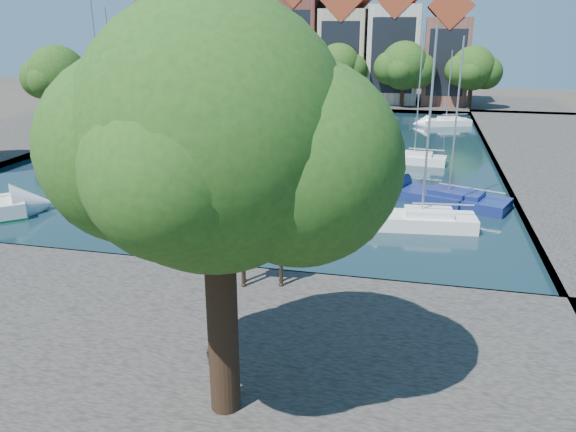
% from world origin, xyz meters
% --- Properties ---
extents(ground, '(160.00, 160.00, 0.00)m').
position_xyz_m(ground, '(0.00, 0.00, 0.00)').
color(ground, '#38332B').
rests_on(ground, ground).
extents(water_basin, '(38.00, 50.00, 0.08)m').
position_xyz_m(water_basin, '(0.00, 24.00, 0.04)').
color(water_basin, black).
rests_on(water_basin, ground).
extents(near_quay, '(50.00, 14.00, 0.50)m').
position_xyz_m(near_quay, '(0.00, -7.00, 0.25)').
color(near_quay, '#47433D').
rests_on(near_quay, ground).
extents(far_quay, '(60.00, 16.00, 0.50)m').
position_xyz_m(far_quay, '(0.00, 56.00, 0.25)').
color(far_quay, '#47433D').
rests_on(far_quay, ground).
extents(left_quay, '(14.00, 52.00, 0.50)m').
position_xyz_m(left_quay, '(-25.00, 24.00, 0.25)').
color(left_quay, '#47433D').
rests_on(left_quay, ground).
extents(plane_tree, '(8.32, 6.40, 10.62)m').
position_xyz_m(plane_tree, '(7.62, -9.01, 7.67)').
color(plane_tree, '#332114').
rests_on(plane_tree, near_quay).
extents(townhouse_west_end, '(5.44, 9.18, 14.93)m').
position_xyz_m(townhouse_west_end, '(-23.00, 55.99, 7.36)').
color(townhouse_west_end, '#885D4A').
rests_on(townhouse_west_end, far_quay).
extents(townhouse_west_mid, '(5.94, 9.18, 16.79)m').
position_xyz_m(townhouse_west_mid, '(-17.00, 55.99, 8.23)').
color(townhouse_west_mid, beige).
rests_on(townhouse_west_mid, far_quay).
extents(townhouse_west_inner, '(6.43, 9.18, 15.15)m').
position_xyz_m(townhouse_west_inner, '(-10.50, 55.99, 7.35)').
color(townhouse_west_inner, beige).
rests_on(townhouse_west_inner, far_quay).
extents(townhouse_center, '(5.44, 9.18, 16.93)m').
position_xyz_m(townhouse_center, '(-4.00, 55.99, 8.36)').
color(townhouse_center, brown).
rests_on(townhouse_center, far_quay).
extents(townhouse_east_inner, '(5.94, 9.18, 15.79)m').
position_xyz_m(townhouse_east_inner, '(2.00, 55.99, 7.73)').
color(townhouse_east_inner, tan).
rests_on(townhouse_east_inner, far_quay).
extents(townhouse_east_mid, '(6.43, 9.18, 16.65)m').
position_xyz_m(townhouse_east_mid, '(8.50, 55.99, 8.10)').
color(townhouse_east_mid, beige).
rests_on(townhouse_east_mid, far_quay).
extents(townhouse_east_end, '(5.44, 9.18, 14.43)m').
position_xyz_m(townhouse_east_end, '(15.00, 55.99, 7.11)').
color(townhouse_east_end, brown).
rests_on(townhouse_east_end, far_quay).
extents(far_tree_far_west, '(7.28, 5.60, 7.68)m').
position_xyz_m(far_tree_far_west, '(-21.90, 50.49, 5.18)').
color(far_tree_far_west, '#332114').
rests_on(far_tree_far_west, far_quay).
extents(far_tree_west, '(6.76, 5.20, 7.36)m').
position_xyz_m(far_tree_west, '(-13.91, 50.49, 5.08)').
color(far_tree_west, '#332114').
rests_on(far_tree_west, far_quay).
extents(far_tree_mid_west, '(7.80, 6.00, 8.00)m').
position_xyz_m(far_tree_mid_west, '(-5.89, 50.49, 5.29)').
color(far_tree_mid_west, '#332114').
rests_on(far_tree_mid_west, far_quay).
extents(far_tree_mid_east, '(7.02, 5.40, 7.52)m').
position_xyz_m(far_tree_mid_east, '(2.10, 50.49, 5.13)').
color(far_tree_mid_east, '#332114').
rests_on(far_tree_mid_east, far_quay).
extents(far_tree_east, '(7.54, 5.80, 7.84)m').
position_xyz_m(far_tree_east, '(10.11, 50.49, 5.24)').
color(far_tree_east, '#332114').
rests_on(far_tree_east, far_quay).
extents(far_tree_far_east, '(6.76, 5.20, 7.36)m').
position_xyz_m(far_tree_far_east, '(18.09, 50.49, 5.08)').
color(far_tree_far_east, '#332114').
rests_on(far_tree_far_east, far_quay).
extents(side_tree_left_far, '(7.28, 5.60, 7.88)m').
position_xyz_m(side_tree_left_far, '(-21.90, 27.99, 5.38)').
color(side_tree_left_far, '#332114').
rests_on(side_tree_left_far, left_quay).
extents(giraffe_statue, '(3.25, 1.13, 4.68)m').
position_xyz_m(giraffe_statue, '(6.26, -1.56, 2.80)').
color(giraffe_statue, '#34271A').
rests_on(giraffe_statue, near_quay).
extents(sailboat_left_b, '(7.49, 4.94, 12.44)m').
position_xyz_m(sailboat_left_b, '(-12.00, 18.68, 0.64)').
color(sailboat_left_b, navy).
rests_on(sailboat_left_b, water_basin).
extents(sailboat_left_c, '(6.99, 4.14, 11.54)m').
position_xyz_m(sailboat_left_c, '(-15.00, 25.79, 0.68)').
color(sailboat_left_c, white).
rests_on(sailboat_left_c, water_basin).
extents(sailboat_left_d, '(6.03, 2.35, 8.30)m').
position_xyz_m(sailboat_left_d, '(-14.24, 30.03, 0.61)').
color(sailboat_left_d, silver).
rests_on(sailboat_left_d, water_basin).
extents(sailboat_left_e, '(4.72, 3.08, 9.61)m').
position_xyz_m(sailboat_left_e, '(-15.00, 36.44, 0.59)').
color(sailboat_left_e, silver).
rests_on(sailboat_left_e, water_basin).
extents(sailboat_right_a, '(5.75, 2.53, 10.16)m').
position_xyz_m(sailboat_right_a, '(12.60, 7.66, 0.66)').
color(sailboat_right_a, white).
rests_on(sailboat_right_a, water_basin).
extents(sailboat_right_b, '(7.27, 4.72, 9.58)m').
position_xyz_m(sailboat_right_b, '(14.17, 12.35, 0.55)').
color(sailboat_right_b, navy).
rests_on(sailboat_right_b, water_basin).
extents(sailboat_right_c, '(4.89, 2.17, 9.78)m').
position_xyz_m(sailboat_right_c, '(12.00, 22.29, 0.58)').
color(sailboat_right_c, white).
rests_on(sailboat_right_c, water_basin).
extents(sailboat_right_d, '(5.34, 3.39, 7.64)m').
position_xyz_m(sailboat_right_d, '(15.00, 40.35, 0.56)').
color(sailboat_right_d, white).
rests_on(sailboat_right_d, water_basin).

